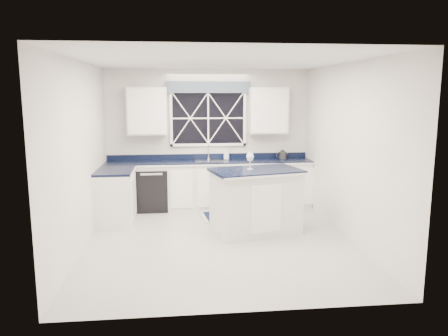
{
  "coord_description": "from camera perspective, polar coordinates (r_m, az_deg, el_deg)",
  "views": [
    {
      "loc": [
        -0.61,
        -6.4,
        2.24
      ],
      "look_at": [
        0.12,
        0.4,
        1.06
      ],
      "focal_mm": 35.0,
      "sensor_mm": 36.0,
      "label": 1
    }
  ],
  "objects": [
    {
      "name": "back_wall",
      "position": [
        8.72,
        -2.08,
        3.91
      ],
      "size": [
        4.0,
        0.1,
        2.7
      ],
      "primitive_type": "cube",
      "color": "beige",
      "rests_on": "ground"
    },
    {
      "name": "faucet",
      "position": [
        8.64,
        -2.02,
        2.18
      ],
      "size": [
        0.05,
        0.2,
        0.3
      ],
      "color": "silver",
      "rests_on": "countertop"
    },
    {
      "name": "soap_bottle",
      "position": [
        8.68,
        0.33,
        1.86
      ],
      "size": [
        0.12,
        0.12,
        0.21
      ],
      "primitive_type": "imported",
      "rotation": [
        0.0,
        0.0,
        -0.27
      ],
      "color": "silver",
      "rests_on": "countertop"
    },
    {
      "name": "window",
      "position": [
        8.63,
        -2.08,
        7.05
      ],
      "size": [
        1.65,
        0.09,
        1.26
      ],
      "color": "black",
      "rests_on": "ground"
    },
    {
      "name": "countertop",
      "position": [
        8.48,
        -1.92,
        0.81
      ],
      "size": [
        3.98,
        0.64,
        0.04
      ],
      "primitive_type": "cube",
      "color": "black",
      "rests_on": "base_cabinets"
    },
    {
      "name": "island",
      "position": [
        7.07,
        4.17,
        -4.31
      ],
      "size": [
        1.55,
        1.14,
        1.04
      ],
      "rotation": [
        0.0,
        0.0,
        0.23
      ],
      "color": "silver",
      "rests_on": "ground"
    },
    {
      "name": "ground",
      "position": [
        6.81,
        -0.65,
        -9.43
      ],
      "size": [
        4.5,
        4.5,
        0.0
      ],
      "primitive_type": "plane",
      "color": "#A4A49F",
      "rests_on": "ground"
    },
    {
      "name": "dishwasher",
      "position": [
        8.56,
        -9.27,
        -2.69
      ],
      "size": [
        0.6,
        0.58,
        0.82
      ],
      "primitive_type": "cube",
      "color": "black",
      "rests_on": "ground"
    },
    {
      "name": "base_cabinets",
      "position": [
        8.38,
        -4.08,
        -2.58
      ],
      "size": [
        3.99,
        1.6,
        0.9
      ],
      "color": "silver",
      "rests_on": "ground"
    },
    {
      "name": "wine_glass",
      "position": [
        6.94,
        3.43,
        1.39
      ],
      "size": [
        0.12,
        0.12,
        0.28
      ],
      "color": "silver",
      "rests_on": "island"
    },
    {
      "name": "upper_cabinets",
      "position": [
        8.51,
        -2.03,
        7.48
      ],
      "size": [
        3.1,
        0.34,
        0.9
      ],
      "color": "silver",
      "rests_on": "ground"
    },
    {
      "name": "kettle",
      "position": [
        8.8,
        7.66,
        1.78
      ],
      "size": [
        0.27,
        0.2,
        0.19
      ],
      "rotation": [
        0.0,
        0.0,
        0.26
      ],
      "color": "#2E2E31",
      "rests_on": "countertop"
    },
    {
      "name": "rug",
      "position": [
        8.1,
        1.66,
        -6.21
      ],
      "size": [
        1.37,
        0.92,
        0.02
      ],
      "rotation": [
        0.0,
        0.0,
        0.1
      ],
      "color": "#B4B3AE",
      "rests_on": "ground"
    }
  ]
}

